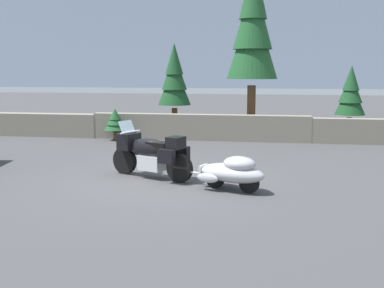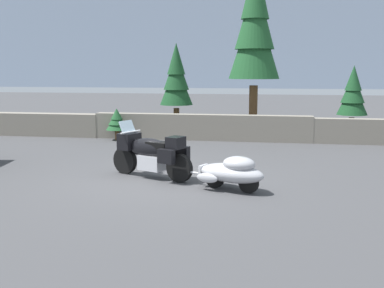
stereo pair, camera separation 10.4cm
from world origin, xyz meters
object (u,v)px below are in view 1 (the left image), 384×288
pine_tree_tall (253,25)px  pine_tree_secondary (174,77)px  car_shaped_trailer (232,172)px  touring_motorcycle (151,152)px  pine_tree_far_right (351,93)px

pine_tree_tall → pine_tree_secondary: 3.64m
pine_tree_secondary → car_shaped_trailer: bearing=-70.9°
pine_tree_tall → car_shaped_trailer: bearing=-90.4°
touring_motorcycle → pine_tree_tall: pine_tree_tall is taller
pine_tree_secondary → touring_motorcycle: bearing=-82.8°
car_shaped_trailer → pine_tree_tall: (0.06, 8.75, 3.84)m
pine_tree_tall → pine_tree_secondary: size_ratio=1.88×
pine_tree_tall → pine_tree_secondary: pine_tree_tall is taller
pine_tree_secondary → pine_tree_far_right: (6.74, -0.06, -0.55)m
touring_motorcycle → pine_tree_secondary: size_ratio=0.60×
touring_motorcycle → car_shaped_trailer: 2.21m
touring_motorcycle → pine_tree_far_right: pine_tree_far_right is taller
pine_tree_tall → pine_tree_secondary: bearing=-177.6°
pine_tree_far_right → touring_motorcycle: bearing=-126.9°
car_shaped_trailer → pine_tree_far_right: 9.44m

